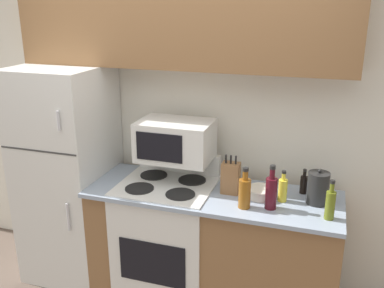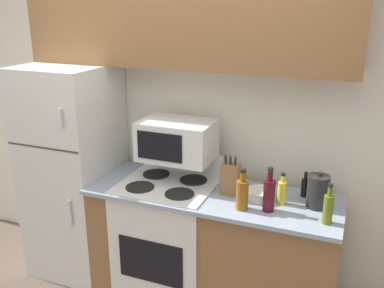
{
  "view_description": "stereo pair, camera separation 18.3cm",
  "coord_description": "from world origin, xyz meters",
  "px_view_note": "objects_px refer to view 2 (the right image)",
  "views": [
    {
      "loc": [
        1.05,
        -2.4,
        2.2
      ],
      "look_at": [
        0.18,
        0.27,
        1.26
      ],
      "focal_mm": 40.0,
      "sensor_mm": 36.0,
      "label": 1
    },
    {
      "loc": [
        1.22,
        -2.33,
        2.2
      ],
      "look_at": [
        0.18,
        0.27,
        1.26
      ],
      "focal_mm": 40.0,
      "sensor_mm": 36.0,
      "label": 2
    }
  ],
  "objects_px": {
    "bowl": "(261,194)",
    "knife_block": "(230,179)",
    "microwave": "(177,140)",
    "bottle_soy_sauce": "(305,187)",
    "refrigerator": "(74,171)",
    "bottle_cooking_spray": "(282,192)",
    "kettle": "(318,191)",
    "stove": "(168,237)",
    "bottle_olive_oil": "(328,208)",
    "bottle_whiskey": "(242,193)",
    "bottle_wine_red": "(269,194)"
  },
  "relations": [
    {
      "from": "bowl",
      "to": "knife_block",
      "type": "bearing_deg",
      "value": 178.76
    },
    {
      "from": "microwave",
      "to": "bottle_soy_sauce",
      "type": "relative_size",
      "value": 2.98
    },
    {
      "from": "refrigerator",
      "to": "bowl",
      "type": "distance_m",
      "value": 1.56
    },
    {
      "from": "bowl",
      "to": "bottle_cooking_spray",
      "type": "distance_m",
      "value": 0.15
    },
    {
      "from": "kettle",
      "to": "bottle_soy_sauce",
      "type": "bearing_deg",
      "value": 126.28
    },
    {
      "from": "stove",
      "to": "knife_block",
      "type": "xyz_separation_m",
      "value": [
        0.47,
        0.03,
        0.55
      ]
    },
    {
      "from": "stove",
      "to": "microwave",
      "type": "relative_size",
      "value": 2.02
    },
    {
      "from": "microwave",
      "to": "bottle_olive_oil",
      "type": "distance_m",
      "value": 1.16
    },
    {
      "from": "microwave",
      "to": "kettle",
      "type": "bearing_deg",
      "value": -3.33
    },
    {
      "from": "stove",
      "to": "bowl",
      "type": "bearing_deg",
      "value": 1.82
    },
    {
      "from": "bottle_olive_oil",
      "to": "bottle_whiskey",
      "type": "distance_m",
      "value": 0.53
    },
    {
      "from": "stove",
      "to": "bottle_soy_sauce",
      "type": "bearing_deg",
      "value": 10.61
    },
    {
      "from": "bottle_cooking_spray",
      "to": "bottle_wine_red",
      "type": "bearing_deg",
      "value": -114.22
    },
    {
      "from": "microwave",
      "to": "bowl",
      "type": "xyz_separation_m",
      "value": [
        0.66,
        -0.08,
        -0.28
      ]
    },
    {
      "from": "bowl",
      "to": "bottle_soy_sauce",
      "type": "relative_size",
      "value": 1.11
    },
    {
      "from": "bottle_soy_sauce",
      "to": "refrigerator",
      "type": "bearing_deg",
      "value": -175.83
    },
    {
      "from": "refrigerator",
      "to": "bottle_soy_sauce",
      "type": "xyz_separation_m",
      "value": [
        1.83,
        0.13,
        0.11
      ]
    },
    {
      "from": "knife_block",
      "to": "kettle",
      "type": "bearing_deg",
      "value": 1.9
    },
    {
      "from": "bottle_cooking_spray",
      "to": "bottle_whiskey",
      "type": "relative_size",
      "value": 0.79
    },
    {
      "from": "stove",
      "to": "bottle_whiskey",
      "type": "height_order",
      "value": "bottle_whiskey"
    },
    {
      "from": "bowl",
      "to": "kettle",
      "type": "relative_size",
      "value": 0.82
    },
    {
      "from": "refrigerator",
      "to": "stove",
      "type": "height_order",
      "value": "refrigerator"
    },
    {
      "from": "refrigerator",
      "to": "bottle_soy_sauce",
      "type": "distance_m",
      "value": 1.84
    },
    {
      "from": "microwave",
      "to": "bottle_olive_oil",
      "type": "bearing_deg",
      "value": -13.31
    },
    {
      "from": "refrigerator",
      "to": "bottle_cooking_spray",
      "type": "distance_m",
      "value": 1.71
    },
    {
      "from": "refrigerator",
      "to": "bottle_cooking_spray",
      "type": "bearing_deg",
      "value": -1.31
    },
    {
      "from": "knife_block",
      "to": "bottle_wine_red",
      "type": "bearing_deg",
      "value": -26.71
    },
    {
      "from": "refrigerator",
      "to": "kettle",
      "type": "height_order",
      "value": "refrigerator"
    },
    {
      "from": "bowl",
      "to": "bottle_whiskey",
      "type": "xyz_separation_m",
      "value": [
        -0.08,
        -0.19,
        0.07
      ]
    },
    {
      "from": "bottle_wine_red",
      "to": "kettle",
      "type": "xyz_separation_m",
      "value": [
        0.29,
        0.17,
        -0.01
      ]
    },
    {
      "from": "bottle_soy_sauce",
      "to": "kettle",
      "type": "relative_size",
      "value": 0.74
    },
    {
      "from": "bottle_olive_oil",
      "to": "bowl",
      "type": "bearing_deg",
      "value": 158.43
    },
    {
      "from": "bowl",
      "to": "bottle_soy_sauce",
      "type": "height_order",
      "value": "bottle_soy_sauce"
    },
    {
      "from": "bottle_wine_red",
      "to": "bottle_soy_sauce",
      "type": "bearing_deg",
      "value": 58.71
    },
    {
      "from": "bottle_cooking_spray",
      "to": "kettle",
      "type": "relative_size",
      "value": 0.91
    },
    {
      "from": "refrigerator",
      "to": "bottle_wine_red",
      "type": "xyz_separation_m",
      "value": [
        1.65,
        -0.17,
        0.16
      ]
    },
    {
      "from": "kettle",
      "to": "knife_block",
      "type": "bearing_deg",
      "value": -178.1
    },
    {
      "from": "bowl",
      "to": "bottle_cooking_spray",
      "type": "xyz_separation_m",
      "value": [
        0.15,
        -0.01,
        0.05
      ]
    },
    {
      "from": "bottle_cooking_spray",
      "to": "kettle",
      "type": "xyz_separation_m",
      "value": [
        0.22,
        0.04,
        0.02
      ]
    },
    {
      "from": "knife_block",
      "to": "microwave",
      "type": "bearing_deg",
      "value": 169.75
    },
    {
      "from": "bottle_cooking_spray",
      "to": "bottle_olive_oil",
      "type": "height_order",
      "value": "bottle_olive_oil"
    },
    {
      "from": "bottle_soy_sauce",
      "to": "knife_block",
      "type": "bearing_deg",
      "value": -162.61
    },
    {
      "from": "bottle_olive_oil",
      "to": "knife_block",
      "type": "bearing_deg",
      "value": 164.72
    },
    {
      "from": "refrigerator",
      "to": "knife_block",
      "type": "relative_size",
      "value": 6.13
    },
    {
      "from": "stove",
      "to": "knife_block",
      "type": "relative_size",
      "value": 3.81
    },
    {
      "from": "microwave",
      "to": "knife_block",
      "type": "height_order",
      "value": "microwave"
    },
    {
      "from": "bowl",
      "to": "bottle_soy_sauce",
      "type": "xyz_separation_m",
      "value": [
        0.27,
        0.16,
        0.03
      ]
    },
    {
      "from": "microwave",
      "to": "kettle",
      "type": "relative_size",
      "value": 2.2
    },
    {
      "from": "kettle",
      "to": "stove",
      "type": "bearing_deg",
      "value": -177.5
    },
    {
      "from": "knife_block",
      "to": "bowl",
      "type": "height_order",
      "value": "knife_block"
    }
  ]
}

